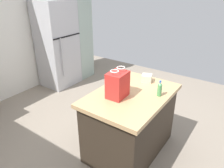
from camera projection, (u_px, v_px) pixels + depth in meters
name	position (u px, v px, depth m)	size (l,w,h in m)	color
ground	(111.00, 137.00, 3.30)	(6.00, 6.00, 0.00)	gray
back_wall	(2.00, 30.00, 4.00)	(5.00, 0.13, 2.70)	silver
kitchen_island	(130.00, 122.00, 2.89)	(1.26, 0.87, 0.89)	#33281E
refrigerator	(58.00, 45.00, 4.68)	(0.76, 0.68, 1.85)	#B7B7BC
tall_cabinet	(77.00, 31.00, 5.06)	(0.45, 0.60, 2.23)	#9EB2A8
shopping_bag	(118.00, 85.00, 2.56)	(0.27, 0.21, 0.36)	red
small_box	(147.00, 78.00, 3.00)	(0.14, 0.14, 0.10)	beige
bottle	(160.00, 89.00, 2.61)	(0.05, 0.05, 0.20)	#4C9956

